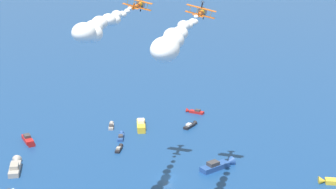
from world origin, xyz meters
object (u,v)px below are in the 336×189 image
Objects in this scene: motorboat_ahead at (219,165)px; wingwalker_wingman at (202,4)px; motorboat_outer_ring_d at (119,148)px; biplane_wingman at (200,13)px; motorboat_outer_ring_e at (335,181)px; motorboat_outer_ring_c at (121,136)px; motorboat_outer_ring_a at (29,140)px; motorboat_outer_ring_f at (141,126)px; biplane_lead at (137,5)px; motorboat_far_port at (194,111)px; motorboat_far_stbd at (191,125)px; motorboat_inshore at (15,166)px; motorboat_trailing at (111,126)px.

wingwalker_wingman reaches higher than motorboat_ahead.
motorboat_outer_ring_d is 0.71× the size of biplane_wingman.
motorboat_outer_ring_c is at bearing 158.98° from motorboat_outer_ring_e.
motorboat_outer_ring_a is 1.13× the size of biplane_wingman.
motorboat_outer_ring_f is 1.43× the size of biplane_lead.
motorboat_outer_ring_a is at bearing -154.23° from motorboat_outer_ring_f.
motorboat_far_stbd is (-0.20, -13.42, -0.01)m from motorboat_far_port.
motorboat_ahead reaches higher than motorboat_outer_ring_a.
biplane_lead is 15.60m from biplane_wingman.
biplane_lead reaches higher than motorboat_outer_ring_c.
wingwalker_wingman is at bearing -82.42° from motorboat_far_stbd.
motorboat_outer_ring_e is at bearing -29.68° from motorboat_outer_ring_f.
motorboat_outer_ring_d is 61.49m from motorboat_outer_ring_e.
motorboat_far_port is at bearing 94.92° from biplane_wingman.
motorboat_outer_ring_f is at bearing 121.26° from wingwalker_wingman.
motorboat_far_port reaches higher than motorboat_far_stbd.
biplane_wingman is (4.45, -51.68, 43.51)m from motorboat_far_port.
motorboat_inshore is 34.95m from motorboat_outer_ring_c.
motorboat_outer_ring_d is at bearing -3.85° from motorboat_outer_ring_a.
motorboat_inshore is 30.26m from motorboat_outer_ring_d.
wingwalker_wingman is at bearing -4.65° from biplane_wingman.
motorboat_ahead is 5.48× the size of wingwalker_wingman.
motorboat_outer_ring_e is at bearing 1.14° from motorboat_inshore.
motorboat_outer_ring_f is at bearing 99.11° from biplane_lead.
motorboat_trailing is at bearing 35.13° from motorboat_outer_ring_a.
motorboat_outer_ring_f is at bearing -0.54° from motorboat_trailing.
motorboat_outer_ring_c is (27.35, 7.11, -0.19)m from motorboat_outer_ring_a.
wingwalker_wingman is (24.77, -17.25, 45.75)m from motorboat_outer_ring_d.
motorboat_outer_ring_a reaches higher than motorboat_outer_ring_c.
motorboat_outer_ring_e reaches higher than motorboat_far_stbd.
biplane_wingman is 4.20× the size of wingwalker_wingman.
motorboat_far_stbd is at bearing 46.94° from motorboat_outer_ring_d.
biplane_lead reaches higher than motorboat_outer_ring_a.
motorboat_outer_ring_c is 58.81m from wingwalker_wingman.
motorboat_outer_ring_e is at bearing -41.51° from motorboat_far_stbd.
motorboat_outer_ring_c is 51.94m from biplane_lead.
wingwalker_wingman is (31.14, -34.89, 45.70)m from motorboat_trailing.
motorboat_trailing is 1.14× the size of motorboat_outer_ring_d.
motorboat_far_port is 0.62× the size of motorboat_inshore.
motorboat_far_stbd is 53.55m from motorboat_outer_ring_e.
motorboat_outer_ring_e is (59.77, -14.44, 0.29)m from motorboat_outer_ring_d.
motorboat_ahead is at bearing 57.27° from biplane_wingman.
motorboat_outer_ring_c is 0.60× the size of motorboat_outer_ring_f.
motorboat_outer_ring_e is at bearing -21.02° from motorboat_outer_ring_c.
motorboat_trailing is (19.22, 33.78, -0.37)m from motorboat_inshore.
motorboat_inshore reaches higher than motorboat_outer_ring_a.
biplane_wingman is at bearing -85.08° from motorboat_far_port.
motorboat_outer_ring_d is 0.50× the size of motorboat_outer_ring_f.
motorboat_outer_ring_e is (66.15, -32.08, 0.24)m from motorboat_trailing.
motorboat_outer_ring_c is 0.72× the size of motorboat_outer_ring_e.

